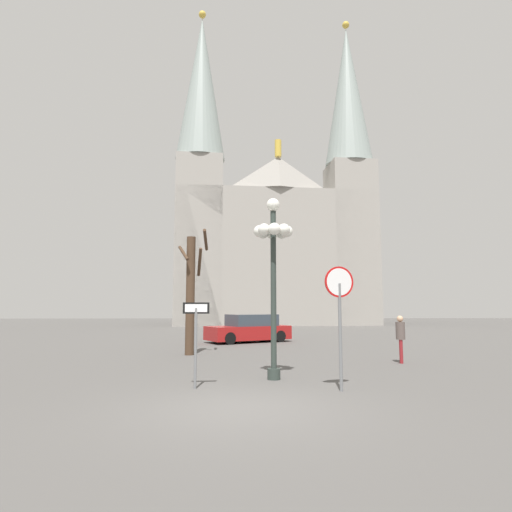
% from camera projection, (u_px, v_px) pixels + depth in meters
% --- Properties ---
extents(ground_plane, '(120.00, 120.00, 0.00)m').
position_uv_depth(ground_plane, '(240.00, 409.00, 8.53)').
color(ground_plane, '#514F4C').
extents(cathedral, '(21.85, 13.73, 34.29)m').
position_uv_depth(cathedral, '(273.00, 230.00, 48.14)').
color(cathedral, gray).
rests_on(cathedral, ground).
extents(stop_sign, '(0.75, 0.22, 2.98)m').
position_uv_depth(stop_sign, '(340.00, 303.00, 10.48)').
color(stop_sign, slate).
rests_on(stop_sign, ground).
extents(one_way_arrow_sign, '(0.66, 0.07, 2.10)m').
position_uv_depth(one_way_arrow_sign, '(196.00, 332.00, 10.71)').
color(one_way_arrow_sign, slate).
rests_on(one_way_arrow_sign, ground).
extents(street_lamp, '(1.13, 1.13, 5.11)m').
position_uv_depth(street_lamp, '(273.00, 252.00, 12.28)').
color(street_lamp, '#2D3833').
rests_on(street_lamp, ground).
extents(bare_tree, '(1.25, 1.28, 5.18)m').
position_uv_depth(bare_tree, '(191.00, 291.00, 18.04)').
color(bare_tree, '#473323').
rests_on(bare_tree, ground).
extents(parked_car_near_red, '(4.95, 3.80, 1.53)m').
position_uv_depth(parked_car_near_red, '(249.00, 329.00, 24.07)').
color(parked_car_near_red, maroon).
rests_on(parked_car_near_red, ground).
extents(pedestrian_walking, '(0.32, 0.32, 1.67)m').
position_uv_depth(pedestrian_walking, '(400.00, 334.00, 15.34)').
color(pedestrian_walking, maroon).
rests_on(pedestrian_walking, ground).
extents(pedestrian_standing, '(0.32, 0.32, 1.71)m').
position_uv_depth(pedestrian_standing, '(189.00, 325.00, 22.04)').
color(pedestrian_standing, '#594C47').
rests_on(pedestrian_standing, ground).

